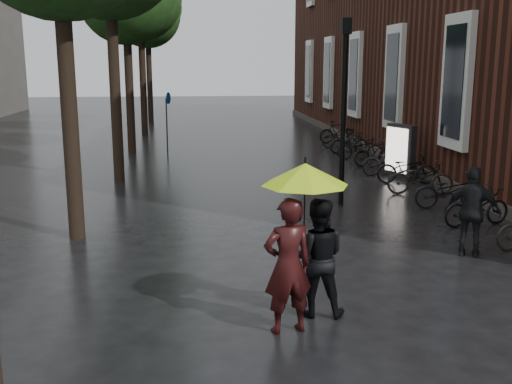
{
  "coord_description": "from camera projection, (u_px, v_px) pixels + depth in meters",
  "views": [
    {
      "loc": [
        -1.78,
        -5.14,
        3.51
      ],
      "look_at": [
        -0.61,
        5.27,
        1.24
      ],
      "focal_mm": 42.0,
      "sensor_mm": 36.0,
      "label": 1
    }
  ],
  "objects": [
    {
      "name": "brick_building",
      "position": [
        484.0,
        1.0,
        24.7
      ],
      "size": [
        10.2,
        33.2,
        12.0
      ],
      "color": "#38160F",
      "rests_on": "ground"
    },
    {
      "name": "person_burgundy",
      "position": [
        288.0,
        266.0,
        7.8
      ],
      "size": [
        0.75,
        0.57,
        1.83
      ],
      "primitive_type": "imported",
      "rotation": [
        0.0,
        0.0,
        3.35
      ],
      "color": "black",
      "rests_on": "ground"
    },
    {
      "name": "person_black",
      "position": [
        317.0,
        257.0,
        8.37
      ],
      "size": [
        0.93,
        0.78,
        1.69
      ],
      "primitive_type": "imported",
      "rotation": [
        0.0,
        0.0,
        2.95
      ],
      "color": "black",
      "rests_on": "ground"
    },
    {
      "name": "lime_umbrella",
      "position": [
        305.0,
        174.0,
        7.87
      ],
      "size": [
        1.17,
        1.17,
        1.72
      ],
      "rotation": [
        0.0,
        0.0,
        0.31
      ],
      "color": "black",
      "rests_on": "ground"
    },
    {
      "name": "pedestrian_walking",
      "position": [
        473.0,
        212.0,
        10.93
      ],
      "size": [
        1.06,
        0.82,
        1.68
      ],
      "primitive_type": "imported",
      "rotation": [
        0.0,
        0.0,
        2.65
      ],
      "color": "black",
      "rests_on": "ground"
    },
    {
      "name": "parked_bicycles",
      "position": [
        389.0,
        161.0,
        19.02
      ],
      "size": [
        2.13,
        16.27,
        1.0
      ],
      "color": "black",
      "rests_on": "ground"
    },
    {
      "name": "ad_lightbox",
      "position": [
        400.0,
        151.0,
        18.41
      ],
      "size": [
        0.26,
        1.11,
        1.67
      ],
      "rotation": [
        0.0,
        0.0,
        0.39
      ],
      "color": "black",
      "rests_on": "ground"
    },
    {
      "name": "lamp_post",
      "position": [
        344.0,
        94.0,
        14.53
      ],
      "size": [
        0.23,
        0.23,
        4.55
      ],
      "rotation": [
        0.0,
        0.0,
        -0.42
      ],
      "color": "black",
      "rests_on": "ground"
    },
    {
      "name": "cycle_sign",
      "position": [
        168.0,
        114.0,
        22.61
      ],
      "size": [
        0.13,
        0.44,
        2.42
      ],
      "rotation": [
        0.0,
        0.0,
        -0.32
      ],
      "color": "#262628",
      "rests_on": "ground"
    }
  ]
}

